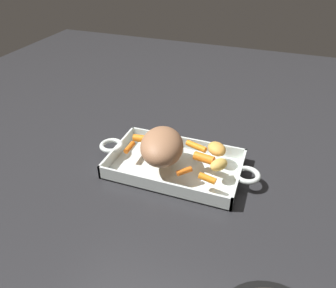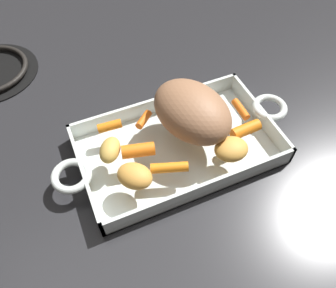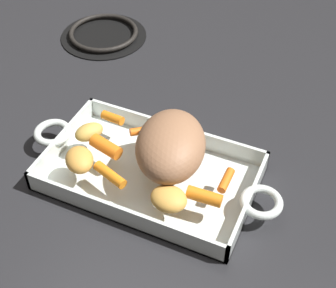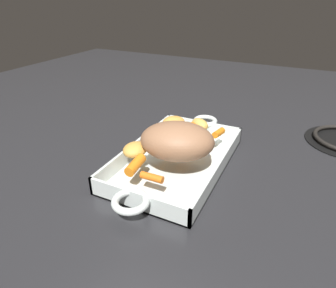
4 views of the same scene
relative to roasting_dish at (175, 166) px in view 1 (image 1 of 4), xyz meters
The scene contains 12 objects.
ground_plane 0.01m from the roasting_dish, ahead, with size 2.32×2.32×0.00m, color #232326.
roasting_dish is the anchor object (origin of this frame).
pork_roast 0.08m from the roasting_dish, 24.77° to the left, with size 0.16×0.11×0.08m, color #946647.
baby_carrot_long 0.13m from the roasting_dish, 148.33° to the left, with size 0.02×0.02×0.04m, color orange.
baby_carrot_short 0.09m from the roasting_dish, behind, with size 0.02×0.02×0.06m, color orange.
baby_carrot_southwest 0.14m from the roasting_dish, ahead, with size 0.01×0.01×0.05m, color orange.
baby_carrot_northwest 0.13m from the roasting_dish, 19.48° to the right, with size 0.02×0.02×0.06m, color orange.
baby_carrot_southeast 0.08m from the roasting_dish, 127.72° to the left, with size 0.01×0.01×0.04m, color orange.
baby_carrot_center_left 0.08m from the roasting_dish, 126.18° to the right, with size 0.02×0.02×0.06m, color orange.
potato_whole 0.12m from the roasting_dish, 151.26° to the right, with size 0.06×0.05×0.03m, color gold.
potato_golden_large 0.13m from the roasting_dish, behind, with size 0.05×0.03×0.03m, color gold.
potato_corner 0.11m from the roasting_dish, 46.48° to the right, with size 0.06×0.05×0.03m, color gold.
Camera 1 is at (-0.22, 0.67, 0.56)m, focal length 34.28 mm.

